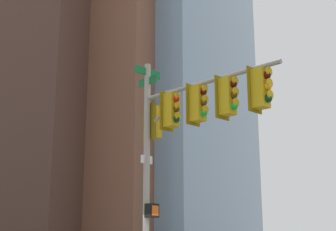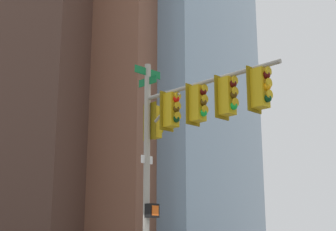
% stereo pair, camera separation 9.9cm
% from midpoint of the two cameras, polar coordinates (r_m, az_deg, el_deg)
% --- Properties ---
extents(signal_pole_assembly, '(2.33, 4.85, 7.13)m').
position_cam_midpoint_polar(signal_pole_assembly, '(13.86, 2.27, -0.88)').
color(signal_pole_assembly, '#9E998C').
rests_on(signal_pole_assembly, ground_plane).
extents(building_brick_nearside, '(25.34, 19.13, 35.46)m').
position_cam_midpoint_polar(building_brick_nearside, '(59.24, -12.54, 2.03)').
color(building_brick_nearside, '#4C3328').
rests_on(building_brick_nearside, ground_plane).
extents(building_brick_midblock, '(18.27, 15.01, 39.00)m').
position_cam_midpoint_polar(building_brick_midblock, '(56.90, -5.86, 4.29)').
color(building_brick_midblock, brown).
rests_on(building_brick_midblock, ground_plane).
extents(building_glass_tower, '(30.47, 27.70, 65.54)m').
position_cam_midpoint_polar(building_glass_tower, '(71.66, -3.80, 11.74)').
color(building_glass_tower, '#7A99B2').
rests_on(building_glass_tower, ground_plane).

